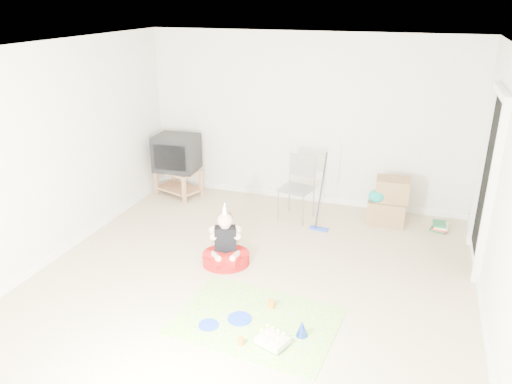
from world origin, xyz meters
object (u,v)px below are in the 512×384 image
(folding_chair, at_px, (296,189))
(seated_woman, at_px, (226,251))
(tv_stand, at_px, (178,180))
(birthday_cake, at_px, (272,341))
(crt_tv, at_px, (177,153))
(cardboard_boxes, at_px, (388,202))

(folding_chair, relative_size, seated_woman, 1.17)
(tv_stand, distance_m, birthday_cake, 4.05)
(crt_tv, xyz_separation_m, folding_chair, (2.05, -0.28, -0.26))
(tv_stand, relative_size, birthday_cake, 2.47)
(cardboard_boxes, distance_m, birthday_cake, 3.24)
(folding_chair, relative_size, birthday_cake, 2.90)
(folding_chair, bearing_deg, seated_woman, -106.69)
(cardboard_boxes, relative_size, birthday_cake, 2.02)
(cardboard_boxes, distance_m, seated_woman, 2.57)
(crt_tv, bearing_deg, seated_woman, -52.92)
(seated_woman, relative_size, birthday_cake, 2.48)
(crt_tv, bearing_deg, birthday_cake, -53.97)
(folding_chair, bearing_deg, crt_tv, 172.14)
(tv_stand, bearing_deg, cardboard_boxes, -0.06)
(tv_stand, height_order, crt_tv, crt_tv)
(tv_stand, relative_size, crt_tv, 1.24)
(folding_chair, xyz_separation_m, birthday_cake, (0.50, -2.86, -0.43))
(folding_chair, distance_m, cardboard_boxes, 1.32)
(birthday_cake, bearing_deg, cardboard_boxes, 75.97)
(folding_chair, bearing_deg, tv_stand, 172.14)
(crt_tv, height_order, folding_chair, crt_tv)
(tv_stand, distance_m, cardboard_boxes, 3.33)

